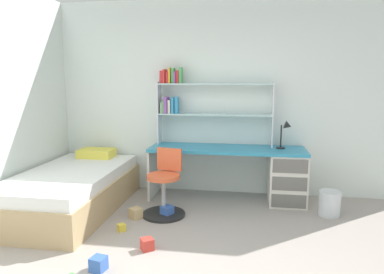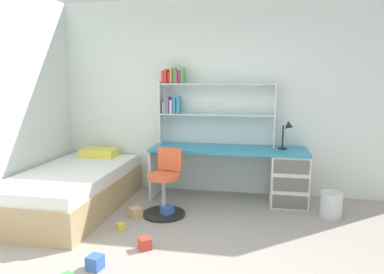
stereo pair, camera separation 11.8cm
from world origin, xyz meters
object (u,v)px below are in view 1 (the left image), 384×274
Objects in this scene: bed_platform at (72,190)px; waste_bin at (330,203)px; toy_block_yellow_1 at (122,228)px; toy_block_blue_5 at (167,211)px; toy_block_natural_4 at (136,213)px; swivel_chair at (165,189)px; desk_lamp at (286,130)px; toy_block_blue_0 at (99,264)px; toy_block_red_2 at (147,244)px; desk at (268,172)px; bookshelf_hutch at (197,99)px.

bed_platform is 3.20m from waste_bin.
toy_block_yellow_1 is 0.63m from toy_block_blue_5.
bed_platform is at bearing -174.45° from waste_bin.
toy_block_natural_4 is (0.89, -0.15, -0.19)m from bed_platform.
swivel_chair is 10.38× the size of toy_block_yellow_1.
desk_lamp is 2.86m from toy_block_blue_0.
waste_bin is at bearing 5.55° from bed_platform.
desk_lamp is 1.06m from waste_bin.
toy_block_blue_0 is 0.53m from toy_block_red_2.
toy_block_red_2 is at bearing -148.27° from waste_bin.
toy_block_blue_0 is at bearing -83.59° from toy_block_yellow_1.
toy_block_blue_0 is (-2.25, -1.63, -0.09)m from waste_bin.
bed_platform is 1.54m from toy_block_red_2.
toy_block_blue_0 reaches higher than toy_block_yellow_1.
toy_block_natural_4 is (-2.30, -0.46, -0.09)m from waste_bin.
waste_bin reaches higher than toy_block_yellow_1.
swivel_chair is at bearing -171.85° from waste_bin.
waste_bin reaches higher than toy_block_blue_5.
swivel_chair is 0.44m from toy_block_natural_4.
desk reaches higher than bed_platform.
desk is 2.57m from bed_platform.
desk_lamp is 2.42m from toy_block_yellow_1.
desk is at bearing 28.55° from swivel_chair.
bookshelf_hutch reaches higher than desk_lamp.
toy_block_red_2 is at bearing -87.35° from swivel_chair.
desk reaches higher than toy_block_red_2.
toy_block_blue_5 is (-0.23, -0.93, -1.30)m from bookshelf_hutch.
toy_block_yellow_1 is at bearing -123.26° from swivel_chair.
desk reaches higher than waste_bin.
toy_block_yellow_1 is at bearing -128.71° from toy_block_blue_5.
bed_platform reaches higher than toy_block_yellow_1.
desk_lamp is 0.48× the size of swivel_chair.
toy_block_blue_0 is 0.98× the size of toy_block_natural_4.
toy_block_natural_4 is at bearing 92.39° from toy_block_blue_0.
toy_block_natural_4 is 0.98× the size of toy_block_blue_5.
toy_block_natural_4 is (-1.80, -0.89, -0.91)m from desk_lamp.
waste_bin is (1.72, -0.60, -1.21)m from bookshelf_hutch.
swivel_chair reaches higher than toy_block_blue_0.
bookshelf_hutch is 14.30× the size of toy_block_red_2.
desk reaches higher than toy_block_blue_0.
bed_platform is 1.01m from toy_block_yellow_1.
toy_block_blue_5 is at bearing 51.29° from toy_block_yellow_1.
bed_platform is (-2.47, -0.72, -0.16)m from desk.
toy_block_blue_5 is (0.40, 0.49, 0.02)m from toy_block_yellow_1.
waste_bin reaches higher than toy_block_natural_4.
toy_block_yellow_1 is 0.69× the size of toy_block_red_2.
toy_block_natural_4 is at bearing 115.71° from toy_block_red_2.
desk_lamp is at bearing 34.50° from toy_block_yellow_1.
swivel_chair reaches higher than toy_block_yellow_1.
waste_bin is (1.98, 0.28, -0.17)m from swivel_chair.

